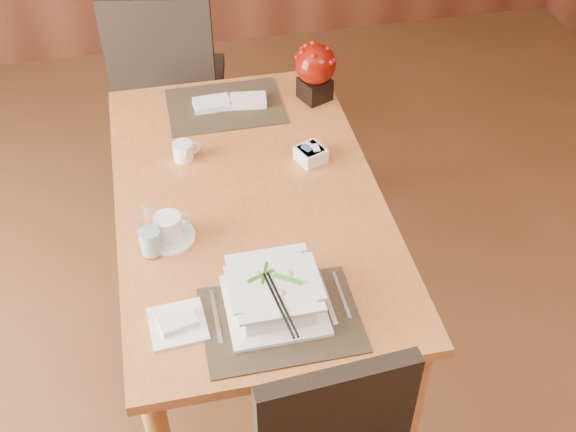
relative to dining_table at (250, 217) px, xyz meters
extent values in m
cube|color=#C06D35|center=(0.00, 0.00, 0.08)|extent=(0.90, 1.50, 0.04)
cylinder|color=#C06D35|center=(-0.39, 0.69, -0.30)|extent=(0.07, 0.07, 0.71)
cylinder|color=#C06D35|center=(0.39, -0.69, -0.30)|extent=(0.07, 0.07, 0.71)
cylinder|color=#C06D35|center=(0.39, 0.69, -0.30)|extent=(0.07, 0.07, 0.71)
cube|color=black|center=(0.00, -0.55, 0.10)|extent=(0.45, 0.33, 0.01)
cube|color=black|center=(0.00, 0.55, 0.10)|extent=(0.45, 0.33, 0.01)
cube|color=white|center=(-0.01, -0.50, 0.10)|extent=(0.29, 0.29, 0.01)
cube|color=white|center=(-0.01, -0.50, 0.16)|extent=(0.20, 0.20, 0.10)
cylinder|color=#D6C873|center=(-0.01, -0.50, 0.16)|extent=(0.19, 0.19, 0.08)
cylinder|color=white|center=(-0.28, -0.15, 0.10)|extent=(0.16, 0.16, 0.01)
cylinder|color=white|center=(-0.28, -0.15, 0.15)|extent=(0.11, 0.11, 0.08)
cylinder|color=black|center=(-0.28, -0.15, 0.18)|extent=(0.08, 0.08, 0.01)
cylinder|color=silver|center=(-0.34, -0.20, 0.18)|extent=(0.08, 0.08, 0.17)
cube|color=white|center=(0.25, 0.15, 0.12)|extent=(0.12, 0.12, 0.06)
cube|color=black|center=(0.36, 0.54, 0.14)|extent=(0.14, 0.14, 0.09)
sphere|color=maroon|center=(0.36, 0.54, 0.25)|extent=(0.16, 0.16, 0.16)
cube|color=white|center=(-0.29, -0.51, 0.10)|extent=(0.17, 0.17, 0.01)
cube|color=black|center=(0.07, -0.89, 0.05)|extent=(0.42, 0.08, 0.48)
cube|color=black|center=(-0.18, 1.17, -0.17)|extent=(0.57, 0.57, 0.06)
cube|color=black|center=(-0.22, 0.95, 0.13)|extent=(0.47, 0.14, 0.53)
cylinder|color=black|center=(0.05, 1.33, -0.43)|extent=(0.04, 0.04, 0.45)
cylinder|color=black|center=(-0.02, 0.93, -0.43)|extent=(0.04, 0.04, 0.45)
cylinder|color=black|center=(-0.34, 1.40, -0.43)|extent=(0.04, 0.04, 0.45)
cylinder|color=black|center=(-0.42, 1.00, -0.43)|extent=(0.04, 0.04, 0.45)
camera|label=1|loc=(-0.25, -1.84, 1.73)|focal=45.00mm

